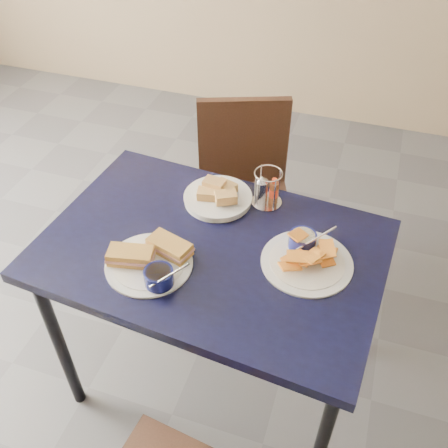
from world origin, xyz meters
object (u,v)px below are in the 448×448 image
(sandwich_plate, at_px, (152,260))
(bread_basket, at_px, (218,196))
(chair_far, at_px, (250,183))
(condiment_caddy, at_px, (266,190))
(plantain_plate, at_px, (306,254))
(dining_table, at_px, (212,261))

(sandwich_plate, xyz_separation_m, bread_basket, (0.09, 0.37, -0.00))
(sandwich_plate, bearing_deg, chair_far, 83.64)
(bread_basket, bearing_deg, chair_far, 90.34)
(condiment_caddy, bearing_deg, chair_far, 112.13)
(plantain_plate, bearing_deg, bread_basket, 152.46)
(dining_table, bearing_deg, bread_basket, 103.36)
(dining_table, height_order, bread_basket, bread_basket)
(bread_basket, distance_m, condiment_caddy, 0.17)
(sandwich_plate, xyz_separation_m, condiment_caddy, (0.26, 0.41, 0.03))
(sandwich_plate, bearing_deg, bread_basket, 75.56)
(plantain_plate, bearing_deg, dining_table, -172.88)
(condiment_caddy, bearing_deg, dining_table, -112.19)
(chair_far, bearing_deg, condiment_caddy, -67.87)
(dining_table, xyz_separation_m, plantain_plate, (0.30, 0.04, 0.09))
(dining_table, bearing_deg, sandwich_plate, -135.98)
(bread_basket, bearing_deg, sandwich_plate, -104.44)
(sandwich_plate, relative_size, condiment_caddy, 2.23)
(plantain_plate, height_order, bread_basket, plantain_plate)
(plantain_plate, bearing_deg, chair_far, 119.25)
(plantain_plate, height_order, condiment_caddy, condiment_caddy)
(plantain_plate, relative_size, bread_basket, 1.20)
(chair_far, xyz_separation_m, bread_basket, (0.00, -0.46, 0.27))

